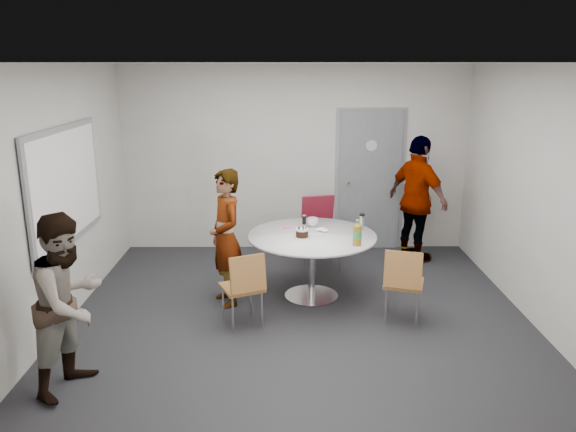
{
  "coord_description": "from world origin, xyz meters",
  "views": [
    {
      "loc": [
        -0.16,
        -5.61,
        2.7
      ],
      "look_at": [
        -0.12,
        0.25,
        1.1
      ],
      "focal_mm": 35.0,
      "sensor_mm": 36.0,
      "label": 1
    }
  ],
  "objects_px": {
    "whiteboard": "(66,185)",
    "person_right": "(418,200)",
    "chair_far": "(320,225)",
    "chair_near_left": "(244,283)",
    "door": "(370,181)",
    "table": "(314,244)",
    "person_main": "(226,238)",
    "person_left": "(69,303)",
    "chair_near_right": "(403,279)"
  },
  "relations": [
    {
      "from": "whiteboard",
      "to": "person_right",
      "type": "distance_m",
      "value": 4.5
    },
    {
      "from": "chair_far",
      "to": "chair_near_left",
      "type": "bearing_deg",
      "value": 50.36
    },
    {
      "from": "door",
      "to": "table",
      "type": "height_order",
      "value": "door"
    },
    {
      "from": "chair_near_left",
      "to": "person_main",
      "type": "height_order",
      "value": "person_main"
    },
    {
      "from": "door",
      "to": "person_right",
      "type": "relative_size",
      "value": 1.2
    },
    {
      "from": "table",
      "to": "person_main",
      "type": "xyz_separation_m",
      "value": [
        -1.0,
        -0.15,
        0.12
      ]
    },
    {
      "from": "table",
      "to": "person_left",
      "type": "bearing_deg",
      "value": -138.5
    },
    {
      "from": "whiteboard",
      "to": "person_main",
      "type": "height_order",
      "value": "whiteboard"
    },
    {
      "from": "table",
      "to": "chair_far",
      "type": "bearing_deg",
      "value": 82.29
    },
    {
      "from": "whiteboard",
      "to": "table",
      "type": "relative_size",
      "value": 1.28
    },
    {
      "from": "chair_near_right",
      "to": "person_left",
      "type": "distance_m",
      "value": 3.27
    },
    {
      "from": "door",
      "to": "person_main",
      "type": "height_order",
      "value": "door"
    },
    {
      "from": "whiteboard",
      "to": "table",
      "type": "height_order",
      "value": "whiteboard"
    },
    {
      "from": "chair_near_left",
      "to": "person_left",
      "type": "xyz_separation_m",
      "value": [
        -1.38,
        -1.09,
        0.27
      ]
    },
    {
      "from": "table",
      "to": "person_main",
      "type": "height_order",
      "value": "person_main"
    },
    {
      "from": "table",
      "to": "person_right",
      "type": "distance_m",
      "value": 1.98
    },
    {
      "from": "door",
      "to": "whiteboard",
      "type": "relative_size",
      "value": 1.12
    },
    {
      "from": "table",
      "to": "person_left",
      "type": "distance_m",
      "value": 2.85
    },
    {
      "from": "door",
      "to": "chair_near_left",
      "type": "bearing_deg",
      "value": -121.9
    },
    {
      "from": "whiteboard",
      "to": "chair_far",
      "type": "bearing_deg",
      "value": 27.09
    },
    {
      "from": "whiteboard",
      "to": "chair_near_left",
      "type": "bearing_deg",
      "value": -12.1
    },
    {
      "from": "person_right",
      "to": "chair_near_left",
      "type": "bearing_deg",
      "value": 100.12
    },
    {
      "from": "chair_near_right",
      "to": "chair_far",
      "type": "xyz_separation_m",
      "value": [
        -0.77,
        1.75,
        0.09
      ]
    },
    {
      "from": "table",
      "to": "person_right",
      "type": "bearing_deg",
      "value": 40.63
    },
    {
      "from": "door",
      "to": "table",
      "type": "distance_m",
      "value": 2.13
    },
    {
      "from": "table",
      "to": "chair_far",
      "type": "xyz_separation_m",
      "value": [
        0.14,
        1.03,
        -0.07
      ]
    },
    {
      "from": "chair_near_right",
      "to": "person_main",
      "type": "xyz_separation_m",
      "value": [
        -1.91,
        0.57,
        0.27
      ]
    },
    {
      "from": "chair_near_left",
      "to": "person_main",
      "type": "distance_m",
      "value": 0.76
    },
    {
      "from": "person_right",
      "to": "table",
      "type": "bearing_deg",
      "value": 97.96
    },
    {
      "from": "whiteboard",
      "to": "chair_near_right",
      "type": "height_order",
      "value": "whiteboard"
    },
    {
      "from": "door",
      "to": "table",
      "type": "xyz_separation_m",
      "value": [
        -0.92,
        -1.89,
        -0.36
      ]
    },
    {
      "from": "whiteboard",
      "to": "table",
      "type": "bearing_deg",
      "value": 8.52
    },
    {
      "from": "table",
      "to": "person_left",
      "type": "xyz_separation_m",
      "value": [
        -2.13,
        -1.89,
        0.11
      ]
    },
    {
      "from": "chair_far",
      "to": "person_right",
      "type": "height_order",
      "value": "person_right"
    },
    {
      "from": "whiteboard",
      "to": "person_main",
      "type": "xyz_separation_m",
      "value": [
        1.64,
        0.25,
        -0.66
      ]
    },
    {
      "from": "door",
      "to": "chair_near_right",
      "type": "distance_m",
      "value": 2.66
    },
    {
      "from": "door",
      "to": "chair_near_right",
      "type": "xyz_separation_m",
      "value": [
        -0.01,
        -2.6,
        -0.51
      ]
    },
    {
      "from": "chair_near_left",
      "to": "person_main",
      "type": "xyz_separation_m",
      "value": [
        -0.25,
        0.66,
        0.28
      ]
    },
    {
      "from": "whiteboard",
      "to": "person_left",
      "type": "distance_m",
      "value": 1.72
    },
    {
      "from": "person_main",
      "to": "person_right",
      "type": "relative_size",
      "value": 0.89
    },
    {
      "from": "whiteboard",
      "to": "chair_far",
      "type": "distance_m",
      "value": 3.24
    },
    {
      "from": "chair_far",
      "to": "person_main",
      "type": "height_order",
      "value": "person_main"
    },
    {
      "from": "person_main",
      "to": "person_left",
      "type": "distance_m",
      "value": 2.08
    },
    {
      "from": "chair_near_left",
      "to": "person_main",
      "type": "bearing_deg",
      "value": 86.72
    },
    {
      "from": "chair_near_right",
      "to": "chair_far",
      "type": "relative_size",
      "value": 0.86
    },
    {
      "from": "chair_near_left",
      "to": "table",
      "type": "bearing_deg",
      "value": 22.7
    },
    {
      "from": "door",
      "to": "chair_near_right",
      "type": "height_order",
      "value": "door"
    },
    {
      "from": "whiteboard",
      "to": "chair_near_right",
      "type": "relative_size",
      "value": 2.25
    },
    {
      "from": "table",
      "to": "person_left",
      "type": "relative_size",
      "value": 0.96
    },
    {
      "from": "whiteboard",
      "to": "person_left",
      "type": "height_order",
      "value": "whiteboard"
    }
  ]
}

